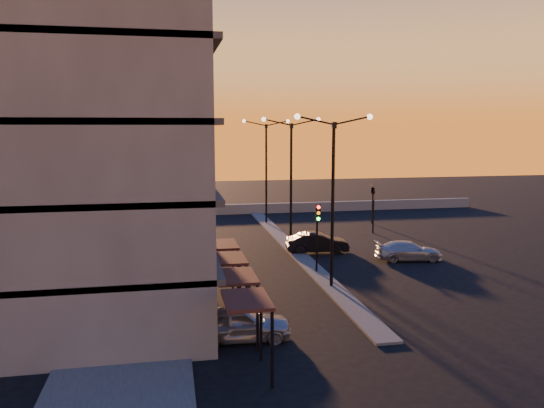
{
  "coord_description": "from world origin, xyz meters",
  "views": [
    {
      "loc": [
        -8.63,
        -27.23,
        8.79
      ],
      "look_at": [
        -1.96,
        7.12,
        3.72
      ],
      "focal_mm": 35.0,
      "sensor_mm": 36.0,
      "label": 1
    }
  ],
  "objects_px": {
    "streetlamp_mid": "(291,172)",
    "car_sedan": "(317,242)",
    "car_hatchback": "(239,323)",
    "car_wagon": "(409,251)",
    "traffic_light_main": "(318,227)"
  },
  "relations": [
    {
      "from": "streetlamp_mid",
      "to": "car_sedan",
      "type": "relative_size",
      "value": 2.18
    },
    {
      "from": "car_sedan",
      "to": "traffic_light_main",
      "type": "bearing_deg",
      "value": 170.3
    },
    {
      "from": "traffic_light_main",
      "to": "streetlamp_mid",
      "type": "bearing_deg",
      "value": 90.0
    },
    {
      "from": "car_hatchback",
      "to": "car_wagon",
      "type": "height_order",
      "value": "car_hatchback"
    },
    {
      "from": "streetlamp_mid",
      "to": "car_sedan",
      "type": "bearing_deg",
      "value": -50.61
    },
    {
      "from": "streetlamp_mid",
      "to": "car_wagon",
      "type": "distance_m",
      "value": 9.9
    },
    {
      "from": "car_sedan",
      "to": "streetlamp_mid",
      "type": "bearing_deg",
      "value": 45.49
    },
    {
      "from": "traffic_light_main",
      "to": "car_hatchback",
      "type": "bearing_deg",
      "value": -122.98
    },
    {
      "from": "car_hatchback",
      "to": "car_wagon",
      "type": "distance_m",
      "value": 17.06
    },
    {
      "from": "car_hatchback",
      "to": "car_sedan",
      "type": "distance_m",
      "value": 16.27
    },
    {
      "from": "traffic_light_main",
      "to": "car_hatchback",
      "type": "height_order",
      "value": "traffic_light_main"
    },
    {
      "from": "car_hatchback",
      "to": "car_sedan",
      "type": "xyz_separation_m",
      "value": [
        7.45,
        14.47,
        -0.01
      ]
    },
    {
      "from": "streetlamp_mid",
      "to": "car_hatchback",
      "type": "height_order",
      "value": "streetlamp_mid"
    },
    {
      "from": "streetlamp_mid",
      "to": "traffic_light_main",
      "type": "bearing_deg",
      "value": -90.0
    },
    {
      "from": "traffic_light_main",
      "to": "car_sedan",
      "type": "bearing_deg",
      "value": 74.2
    }
  ]
}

